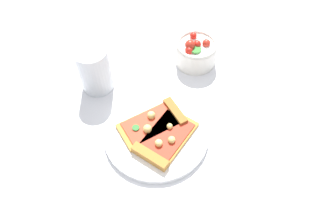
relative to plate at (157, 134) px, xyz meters
name	(u,v)px	position (x,y,z in m)	size (l,w,h in m)	color
ground_plane	(175,135)	(0.01, 0.04, -0.01)	(2.40, 2.40, 0.00)	silver
plate	(157,134)	(0.00, 0.00, 0.00)	(0.24, 0.24, 0.01)	white
pizza_slice_near	(156,122)	(-0.02, 0.00, 0.01)	(0.11, 0.16, 0.03)	gold
pizza_slice_far	(163,141)	(0.03, 0.01, 0.01)	(0.16, 0.16, 0.02)	gold
salad_bowl	(196,52)	(-0.20, 0.16, 0.03)	(0.11, 0.11, 0.08)	white
soda_glass	(95,70)	(-0.19, -0.10, 0.05)	(0.08, 0.08, 0.12)	silver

